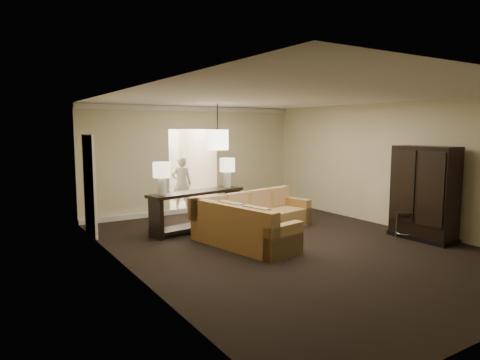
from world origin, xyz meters
TOP-DOWN VIEW (x-y plane):
  - ground at (0.00, 0.00)m, footprint 8.00×8.00m
  - wall_back at (0.00, 4.00)m, footprint 6.00×0.04m
  - wall_left at (-3.00, 0.00)m, footprint 0.04×8.00m
  - wall_right at (3.00, 0.00)m, footprint 0.04×8.00m
  - ceiling at (0.00, 0.00)m, footprint 6.00×8.00m
  - crown_molding at (0.00, 3.95)m, footprint 6.00×0.10m
  - baseboard at (0.00, 3.95)m, footprint 6.00×0.10m
  - side_door at (-2.97, 2.80)m, footprint 0.05×0.90m
  - foyer at (0.00, 5.34)m, footprint 1.44×2.02m
  - sectional_sofa at (-0.16, 0.88)m, footprint 2.97×2.69m
  - coffee_table at (-0.51, 1.00)m, footprint 1.19×1.19m
  - console_table at (-0.91, 2.00)m, footprint 2.32×0.91m
  - armoire at (2.59, -1.07)m, footprint 0.56×1.30m
  - drink_table at (2.40, -0.81)m, footprint 0.44×0.44m
  - table_lamp_left at (-1.77, 1.84)m, footprint 0.35×0.35m
  - table_lamp_right at (-0.05, 2.16)m, footprint 0.35×0.35m
  - pendant_light at (0.00, 2.70)m, footprint 0.38×0.38m
  - person at (-0.23, 4.30)m, footprint 0.70×0.60m

SIDE VIEW (x-z plane):
  - ground at x=0.00m, z-range 0.00..0.00m
  - baseboard at x=0.00m, z-range 0.00..0.12m
  - coffee_table at x=-0.51m, z-range 0.00..0.42m
  - sectional_sofa at x=-0.16m, z-range -0.09..0.77m
  - drink_table at x=2.40m, z-range 0.12..0.66m
  - console_table at x=-0.91m, z-range 0.08..0.96m
  - person at x=-0.23m, z-range 0.00..1.63m
  - armoire at x=2.59m, z-range -0.04..1.83m
  - side_door at x=-2.97m, z-range 0.00..2.10m
  - foyer at x=0.00m, z-range -0.10..2.70m
  - table_lamp_left at x=-1.77m, z-range 0.99..1.66m
  - table_lamp_right at x=-0.05m, z-range 0.99..1.66m
  - wall_back at x=0.00m, z-range 0.00..2.80m
  - wall_left at x=-3.00m, z-range 0.00..2.80m
  - wall_right at x=3.00m, z-range 0.00..2.80m
  - pendant_light at x=0.00m, z-range 1.41..2.50m
  - crown_molding at x=0.00m, z-range 2.67..2.79m
  - ceiling at x=0.00m, z-range 2.79..2.81m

